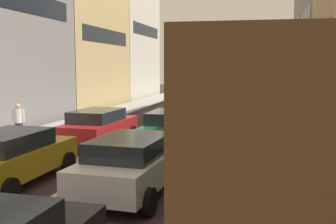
% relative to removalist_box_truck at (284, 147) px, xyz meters
% --- Properties ---
extents(sidewalk_left, '(2.60, 64.00, 0.14)m').
position_rel_removalist_box_truck_xyz_m(sidewalk_left, '(-10.40, 15.62, -1.90)').
color(sidewalk_left, '#A5A5A5').
rests_on(sidewalk_left, ground).
extents(lane_stripe_left, '(0.16, 60.00, 0.01)m').
position_rel_removalist_box_truck_xyz_m(lane_stripe_left, '(-5.40, 15.62, -1.97)').
color(lane_stripe_left, silver).
rests_on(lane_stripe_left, ground).
extents(lane_stripe_right, '(0.16, 60.00, 0.01)m').
position_rel_removalist_box_truck_xyz_m(lane_stripe_right, '(-2.00, 15.62, -1.97)').
color(lane_stripe_right, silver).
rests_on(lane_stripe_right, ground).
extents(building_row_left, '(7.20, 43.90, 12.90)m').
position_rel_removalist_box_truck_xyz_m(building_row_left, '(-15.70, 19.37, 3.61)').
color(building_row_left, '#B2ADA3').
rests_on(building_row_left, ground).
extents(removalist_box_truck, '(2.88, 7.77, 3.58)m').
position_rel_removalist_box_truck_xyz_m(removalist_box_truck, '(0.00, 0.00, 0.00)').
color(removalist_box_truck, '#1E5933').
rests_on(removalist_box_truck, ground).
extents(sedan_centre_lane_second, '(2.27, 4.40, 1.49)m').
position_rel_removalist_box_truck_xyz_m(sedan_centre_lane_second, '(-3.55, 3.03, -1.18)').
color(sedan_centre_lane_second, silver).
rests_on(sedan_centre_lane_second, ground).
extents(wagon_left_lane_second, '(2.08, 4.31, 1.49)m').
position_rel_removalist_box_truck_xyz_m(wagon_left_lane_second, '(-7.04, 2.98, -1.18)').
color(wagon_left_lane_second, '#B29319').
rests_on(wagon_left_lane_second, ground).
extents(hatchback_centre_lane_third, '(2.07, 4.31, 1.49)m').
position_rel_removalist_box_truck_xyz_m(hatchback_centre_lane_third, '(-3.88, 9.09, -1.18)').
color(hatchback_centre_lane_third, '#19592D').
rests_on(hatchback_centre_lane_third, ground).
extents(sedan_left_lane_third, '(2.20, 4.37, 1.49)m').
position_rel_removalist_box_truck_xyz_m(sedan_left_lane_third, '(-6.91, 8.78, -1.18)').
color(sedan_left_lane_third, '#A51E1E').
rests_on(sedan_left_lane_third, ground).
extents(sedan_right_lane_behind_truck, '(2.10, 4.32, 1.49)m').
position_rel_removalist_box_truck_xyz_m(sedan_right_lane_behind_truck, '(-0.14, 7.22, -1.18)').
color(sedan_right_lane_behind_truck, '#759EB7').
rests_on(sedan_right_lane_behind_truck, ground).
extents(bus_mid_queue_primary, '(3.02, 10.57, 5.06)m').
position_rel_removalist_box_truck_xyz_m(bus_mid_queue_primary, '(-3.85, 18.56, 0.86)').
color(bus_mid_queue_primary, navy).
rests_on(bus_mid_queue_primary, ground).
extents(pedestrian_mid_sidewalk, '(0.53, 0.34, 1.66)m').
position_rel_removalist_box_truck_xyz_m(pedestrian_mid_sidewalk, '(-10.65, 8.80, -1.03)').
color(pedestrian_mid_sidewalk, '#262D47').
rests_on(pedestrian_mid_sidewalk, ground).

